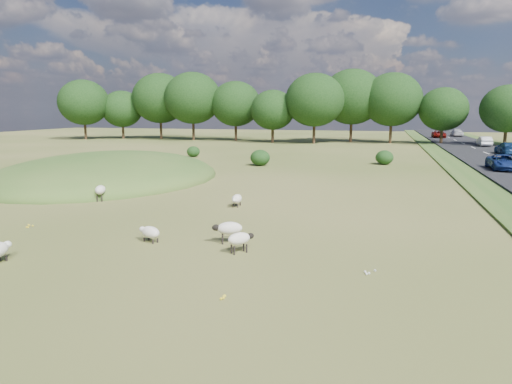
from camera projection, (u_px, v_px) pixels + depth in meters
ground at (283, 171)px, 39.49m from camera, size 160.00×160.00×0.00m
mound at (108, 178)px, 35.03m from camera, size 16.00×20.00×4.00m
road at (508, 164)px, 43.74m from camera, size 8.00×150.00×0.25m
treeline at (323, 101)px, 72.23m from camera, size 96.28×14.66×11.70m
shrubs at (284, 156)px, 45.03m from camera, size 22.22×7.58×1.51m
sheep_0 at (100, 190)px, 26.35m from camera, size 0.87×1.30×0.91m
sheep_1 at (150, 232)px, 18.11m from camera, size 1.16×0.80×0.64m
sheep_3 at (240, 239)px, 16.70m from camera, size 0.99×1.00×0.77m
sheep_5 at (229, 228)px, 17.90m from camera, size 1.25×0.82×0.86m
sheep_6 at (237, 199)px, 24.77m from camera, size 0.56×1.17×0.67m
car_0 at (504, 162)px, 38.16m from camera, size 2.08×4.51×1.25m
car_2 at (439, 134)px, 82.47m from camera, size 2.17×4.71×1.31m
car_3 at (457, 133)px, 86.82m from camera, size 1.98×4.87×1.41m
car_4 at (484, 141)px, 63.16m from camera, size 1.42×4.07×1.34m
car_5 at (507, 148)px, 51.40m from camera, size 1.92×4.72×1.37m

